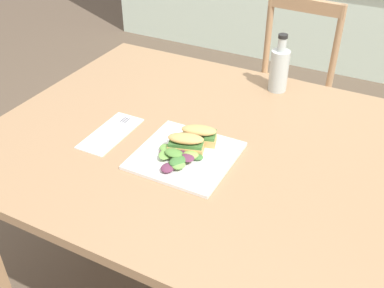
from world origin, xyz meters
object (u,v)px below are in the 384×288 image
at_px(dining_table, 200,168).
at_px(fork_on_napkin, 114,130).
at_px(sandwich_half_front, 186,143).
at_px(sandwich_half_back, 199,134).
at_px(chair_wooden_far, 285,92).
at_px(plate_lunch, 186,155).
at_px(bottle_cold_brew, 279,71).

height_order(dining_table, fork_on_napkin, fork_on_napkin).
relative_size(sandwich_half_front, sandwich_half_back, 1.00).
bearing_deg(sandwich_half_front, dining_table, 89.80).
distance_m(sandwich_half_back, fork_on_napkin, 0.27).
bearing_deg(dining_table, fork_on_napkin, -160.90).
distance_m(chair_wooden_far, sandwich_half_back, 1.03).
height_order(plate_lunch, bottle_cold_brew, bottle_cold_brew).
height_order(dining_table, bottle_cold_brew, bottle_cold_brew).
bearing_deg(bottle_cold_brew, sandwich_half_front, -101.90).
height_order(chair_wooden_far, sandwich_half_back, chair_wooden_far).
distance_m(sandwich_half_front, bottle_cold_brew, 0.51).
relative_size(dining_table, chair_wooden_far, 1.45).
bearing_deg(fork_on_napkin, bottle_cold_brew, 53.99).
bearing_deg(chair_wooden_far, sandwich_half_back, -89.29).
bearing_deg(fork_on_napkin, chair_wooden_far, 76.07).
height_order(sandwich_half_back, fork_on_napkin, sandwich_half_back).
bearing_deg(fork_on_napkin, plate_lunch, -3.85).
bearing_deg(chair_wooden_far, sandwich_half_front, -90.08).
bearing_deg(plate_lunch, sandwich_half_back, 83.59).
height_order(sandwich_half_front, sandwich_half_back, same).
bearing_deg(sandwich_half_back, dining_table, 109.93).
relative_size(plate_lunch, sandwich_half_back, 2.40).
xyz_separation_m(sandwich_half_back, fork_on_napkin, (-0.27, -0.05, -0.03)).
xyz_separation_m(plate_lunch, fork_on_napkin, (-0.26, 0.02, 0.00)).
xyz_separation_m(dining_table, sandwich_half_back, (0.01, -0.04, 0.15)).
relative_size(dining_table, sandwich_half_back, 11.30).
height_order(dining_table, sandwich_half_back, sandwich_half_back).
bearing_deg(dining_table, plate_lunch, -87.04).
distance_m(plate_lunch, sandwich_half_back, 0.08).
distance_m(plate_lunch, sandwich_half_front, 0.04).
distance_m(chair_wooden_far, plate_lunch, 1.09).
bearing_deg(dining_table, sandwich_half_back, -70.07).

